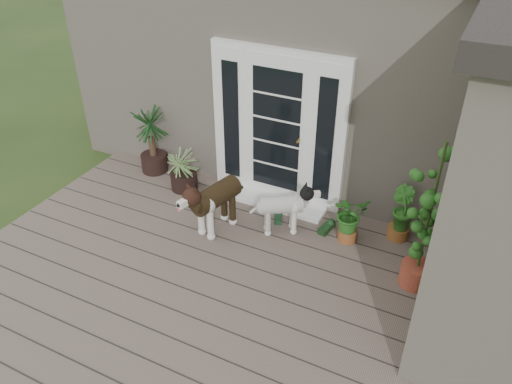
% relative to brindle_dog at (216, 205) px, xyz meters
% --- Properties ---
extents(deck, '(6.20, 4.60, 0.12)m').
position_rel_brindle_dog_xyz_m(deck, '(0.56, -1.13, -0.44)').
color(deck, '#6B5B4C').
rests_on(deck, ground).
extents(house_main, '(7.40, 4.00, 3.10)m').
position_rel_brindle_dog_xyz_m(house_main, '(0.56, 3.12, 1.05)').
color(house_main, '#665E54').
rests_on(house_main, ground).
extents(door_unit, '(1.90, 0.14, 2.15)m').
position_rel_brindle_dog_xyz_m(door_unit, '(0.36, 1.07, 0.69)').
color(door_unit, white).
rests_on(door_unit, deck).
extents(door_step, '(1.60, 0.40, 0.05)m').
position_rel_brindle_dog_xyz_m(door_step, '(0.36, 0.87, -0.36)').
color(door_step, white).
rests_on(door_step, deck).
extents(brindle_dog, '(0.60, 0.98, 0.76)m').
position_rel_brindle_dog_xyz_m(brindle_dog, '(0.00, 0.00, 0.00)').
color(brindle_dog, '#312311').
rests_on(brindle_dog, deck).
extents(white_dog, '(0.78, 0.65, 0.61)m').
position_rel_brindle_dog_xyz_m(white_dog, '(0.76, 0.32, -0.08)').
color(white_dog, white).
rests_on(white_dog, deck).
extents(spider_plant, '(0.77, 0.77, 0.69)m').
position_rel_brindle_dog_xyz_m(spider_plant, '(-0.93, 0.64, -0.03)').
color(spider_plant, '#81985D').
rests_on(spider_plant, deck).
extents(yucca, '(0.90, 0.90, 1.10)m').
position_rel_brindle_dog_xyz_m(yucca, '(-1.62, 0.87, 0.17)').
color(yucca, black).
rests_on(yucca, deck).
extents(herb_a, '(0.62, 0.62, 0.56)m').
position_rel_brindle_dog_xyz_m(herb_a, '(1.60, 0.53, -0.10)').
color(herb_a, '#1D601B').
rests_on(herb_a, deck).
extents(herb_b, '(0.49, 0.49, 0.53)m').
position_rel_brindle_dog_xyz_m(herb_b, '(2.16, 0.87, -0.12)').
color(herb_b, '#254F16').
rests_on(herb_b, deck).
extents(herb_c, '(0.49, 0.49, 0.54)m').
position_rel_brindle_dog_xyz_m(herb_c, '(2.94, 0.59, -0.11)').
color(herb_c, '#1A5C1F').
rests_on(herb_c, deck).
extents(sapling, '(0.63, 0.63, 1.89)m').
position_rel_brindle_dog_xyz_m(sapling, '(2.53, 0.11, 0.57)').
color(sapling, '#1E4E16').
rests_on(sapling, deck).
extents(clog_left, '(0.22, 0.30, 0.08)m').
position_rel_brindle_dog_xyz_m(clog_left, '(0.64, 0.53, -0.34)').
color(clog_left, '#173A20').
rests_on(clog_left, deck).
extents(clog_right, '(0.21, 0.35, 0.10)m').
position_rel_brindle_dog_xyz_m(clog_right, '(1.30, 0.60, -0.33)').
color(clog_right, black).
rests_on(clog_right, deck).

